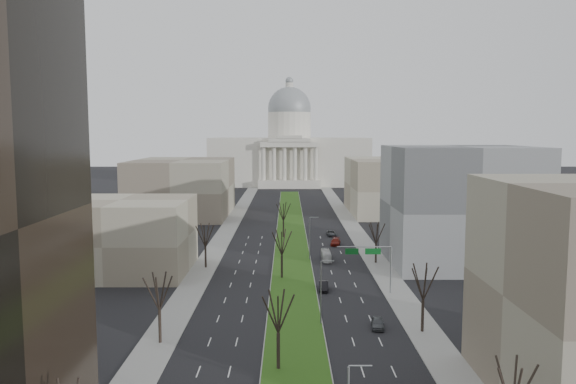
{
  "coord_description": "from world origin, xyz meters",
  "views": [
    {
      "loc": [
        -0.96,
        -21.08,
        26.81
      ],
      "look_at": [
        -0.83,
        115.56,
        12.24
      ],
      "focal_mm": 35.0,
      "sensor_mm": 36.0,
      "label": 1
    }
  ],
  "objects_px": {
    "car_grey_near": "(378,323)",
    "car_red": "(336,242)",
    "car_black": "(324,286)",
    "box_van": "(326,255)",
    "car_grey_far": "(331,233)"
  },
  "relations": [
    {
      "from": "car_grey_near",
      "to": "car_red",
      "type": "distance_m",
      "value": 57.13
    },
    {
      "from": "car_red",
      "to": "car_grey_far",
      "type": "height_order",
      "value": "car_red"
    },
    {
      "from": "car_grey_near",
      "to": "box_van",
      "type": "relative_size",
      "value": 0.56
    },
    {
      "from": "car_grey_near",
      "to": "car_black",
      "type": "height_order",
      "value": "car_black"
    },
    {
      "from": "car_black",
      "to": "box_van",
      "type": "bearing_deg",
      "value": 88.28
    },
    {
      "from": "car_black",
      "to": "car_grey_far",
      "type": "relative_size",
      "value": 0.94
    },
    {
      "from": "car_black",
      "to": "car_grey_far",
      "type": "xyz_separation_m",
      "value": [
        5.25,
        50.58,
        -0.08
      ]
    },
    {
      "from": "car_black",
      "to": "box_van",
      "type": "relative_size",
      "value": 0.61
    },
    {
      "from": "car_grey_near",
      "to": "car_grey_far",
      "type": "distance_m",
      "value": 69.14
    },
    {
      "from": "car_grey_near",
      "to": "car_red",
      "type": "bearing_deg",
      "value": 97.05
    },
    {
      "from": "car_black",
      "to": "car_red",
      "type": "relative_size",
      "value": 0.86
    },
    {
      "from": "car_grey_near",
      "to": "car_red",
      "type": "xyz_separation_m",
      "value": [
        -0.91,
        57.12,
        0.06
      ]
    },
    {
      "from": "car_grey_near",
      "to": "box_van",
      "type": "bearing_deg",
      "value": 102.06
    },
    {
      "from": "car_black",
      "to": "box_van",
      "type": "height_order",
      "value": "box_van"
    },
    {
      "from": "car_grey_far",
      "to": "car_grey_near",
      "type": "bearing_deg",
      "value": -91.57
    }
  ]
}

